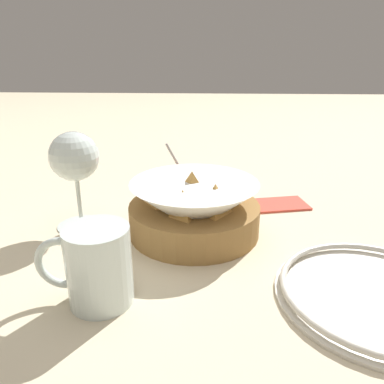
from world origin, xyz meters
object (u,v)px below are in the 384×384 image
(sauce_cup, at_px, (185,182))
(beer_mug, at_px, (98,268))
(side_plate, at_px, (377,294))
(wine_glass, at_px, (75,160))
(food_basket, at_px, (192,209))

(sauce_cup, height_order, beer_mug, sauce_cup)
(side_plate, bearing_deg, beer_mug, 3.31)
(sauce_cup, xyz_separation_m, wine_glass, (0.16, 0.17, 0.09))
(wine_glass, xyz_separation_m, beer_mug, (-0.09, 0.19, -0.07))
(food_basket, bearing_deg, sauce_cup, -82.34)
(sauce_cup, xyz_separation_m, beer_mug, (0.07, 0.36, 0.02))
(wine_glass, relative_size, beer_mug, 1.42)
(beer_mug, bearing_deg, side_plate, -176.69)
(sauce_cup, bearing_deg, wine_glass, 46.80)
(wine_glass, bearing_deg, side_plate, 156.74)
(sauce_cup, height_order, wine_glass, wine_glass)
(food_basket, xyz_separation_m, beer_mug, (0.10, 0.18, 0.00))
(wine_glass, height_order, side_plate, wine_glass)
(food_basket, height_order, side_plate, food_basket)
(food_basket, bearing_deg, wine_glass, -4.56)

